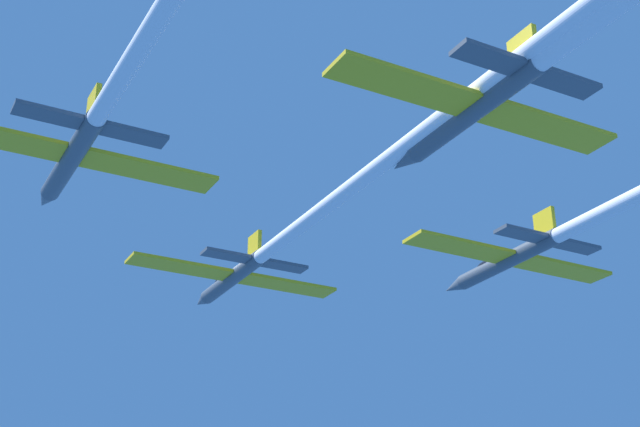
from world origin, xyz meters
The scene contains 2 objects.
jet_lead centered at (0.37, -14.76, 0.63)m, with size 16.34×50.52×2.71m.
jet_left_wing centered at (-15.41, -25.61, 0.41)m, with size 16.34×42.73×2.71m.
Camera 1 is at (-24.53, -60.92, -22.96)m, focal length 51.22 mm.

